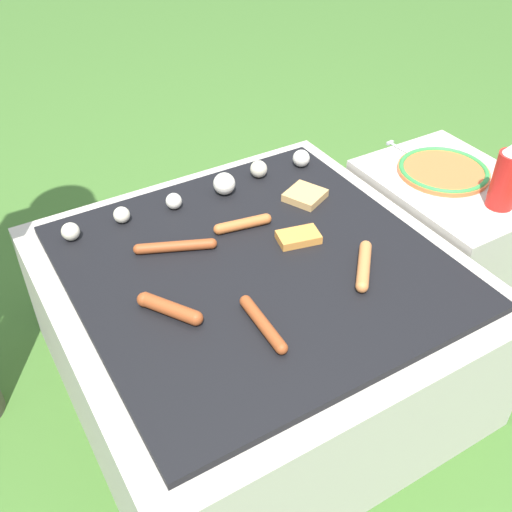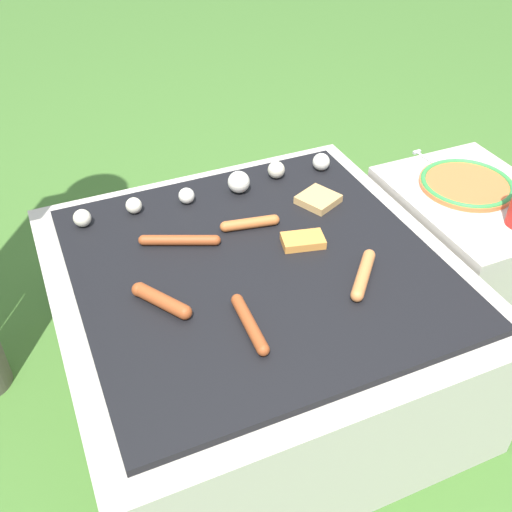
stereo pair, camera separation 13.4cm
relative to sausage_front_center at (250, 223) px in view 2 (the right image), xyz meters
The scene contains 13 objects.
ground_plane 0.42m from the sausage_front_center, 107.24° to the right, with size 14.00×14.00×0.00m, color #3D6628.
grill 0.25m from the sausage_front_center, 107.24° to the right, with size 0.90×0.90×0.39m.
side_ledge 0.65m from the sausage_front_center, ahead, with size 0.37×0.48×0.39m.
sausage_front_left 0.34m from the sausage_front_center, 113.10° to the right, with size 0.03×0.17×0.03m.
sausage_mid_left 0.31m from the sausage_front_center, 61.27° to the right, with size 0.12×0.13×0.03m.
sausage_back_right 0.18m from the sausage_front_center, behind, with size 0.18×0.09×0.02m.
sausage_mid_right 0.33m from the sausage_front_center, 146.79° to the right, with size 0.10×0.14×0.03m.
sausage_front_center is the anchor object (origin of this frame).
bread_slice_center 0.14m from the sausage_front_center, 51.17° to the right, with size 0.11×0.08×0.02m.
bread_slice_right 0.21m from the sausage_front_center, ahead, with size 0.12×0.12×0.02m.
mushroom_row 0.17m from the sausage_front_center, 89.50° to the left, with size 0.70×0.08×0.06m.
plate_colorful 0.61m from the sausage_front_center, ahead, with size 0.25×0.25×0.02m.
fork_utensil 0.60m from the sausage_front_center, ahead, with size 0.03×0.18×0.01m.
Camera 2 is at (-0.41, -0.96, 1.25)m, focal length 42.00 mm.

